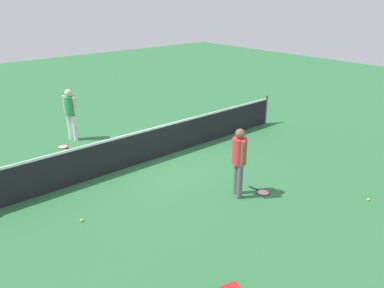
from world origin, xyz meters
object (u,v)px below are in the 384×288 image
tennis_racket_near_player (262,192)px  player_far_side (70,110)px  player_near_side (239,157)px  tennis_racket_far_player (63,147)px  tennis_ball_by_net (240,172)px  tennis_ball_midcourt (368,200)px  tennis_ball_near_player (82,220)px

tennis_racket_near_player → player_far_side: bearing=106.7°
player_near_side → player_far_side: same height
tennis_racket_far_player → tennis_ball_by_net: size_ratio=9.17×
player_far_side → tennis_ball_midcourt: 9.05m
player_near_side → tennis_ball_midcourt: player_near_side is taller
tennis_racket_far_player → tennis_ball_near_player: size_ratio=9.17×
tennis_racket_near_player → tennis_ball_by_net: size_ratio=8.96×
tennis_ball_near_player → tennis_ball_midcourt: 6.55m
tennis_ball_midcourt → tennis_ball_near_player: bearing=147.1°
tennis_racket_far_player → tennis_ball_near_player: bearing=-108.6°
tennis_ball_by_net → tennis_racket_near_player: bearing=-109.2°
tennis_ball_near_player → player_far_side: bearing=67.1°
tennis_ball_near_player → tennis_racket_near_player: bearing=-23.2°
tennis_ball_by_net → tennis_ball_midcourt: bearing=-67.9°
player_near_side → tennis_ball_by_net: size_ratio=25.76×
player_far_side → tennis_ball_midcourt: bearing=-67.1°
tennis_racket_near_player → tennis_ball_near_player: tennis_ball_near_player is taller
player_near_side → tennis_ball_near_player: (-3.34, 1.38, -0.98)m
tennis_racket_near_player → player_near_side: bearing=153.1°
tennis_ball_midcourt → player_near_side: bearing=134.7°
player_far_side → tennis_racket_far_player: player_far_side is taller
tennis_ball_by_net → tennis_racket_far_player: bearing=120.1°
tennis_ball_near_player → tennis_ball_by_net: size_ratio=1.00×
tennis_racket_far_player → tennis_ball_by_net: bearing=-59.9°
tennis_racket_near_player → tennis_racket_far_player: bearing=112.5°
player_near_side → tennis_ball_near_player: bearing=157.5°
tennis_racket_far_player → tennis_ball_by_net: tennis_ball_by_net is taller
tennis_ball_near_player → tennis_ball_by_net: (4.30, -0.61, 0.00)m
player_near_side → tennis_racket_near_player: size_ratio=2.87×
tennis_ball_near_player → tennis_ball_midcourt: (5.49, -3.56, 0.00)m
player_far_side → tennis_ball_near_player: bearing=-112.9°
tennis_racket_far_player → tennis_ball_near_player: tennis_ball_near_player is taller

